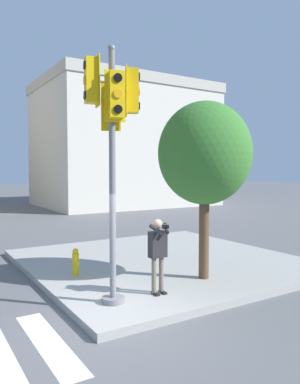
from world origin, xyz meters
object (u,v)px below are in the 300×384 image
(person_photographer, at_px, (158,249))
(street_tree, at_px, (205,154))
(traffic_signal_pole, at_px, (113,125))
(fire_hydrant, at_px, (76,262))

(person_photographer, height_order, street_tree, street_tree)
(traffic_signal_pole, xyz_separation_m, fire_hydrant, (0.07, 2.43, -3.40))
(street_tree, bearing_deg, person_photographer, -166.58)
(person_photographer, bearing_deg, street_tree, 13.42)
(person_photographer, xyz_separation_m, fire_hydrant, (-1.05, 2.43, -0.68))
(street_tree, xyz_separation_m, fire_hydrant, (-2.75, 2.03, -2.88))
(street_tree, relative_size, fire_hydrant, 6.29)
(person_photographer, distance_m, street_tree, 2.81)
(traffic_signal_pole, bearing_deg, person_photographer, -0.26)
(traffic_signal_pole, distance_m, street_tree, 2.90)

